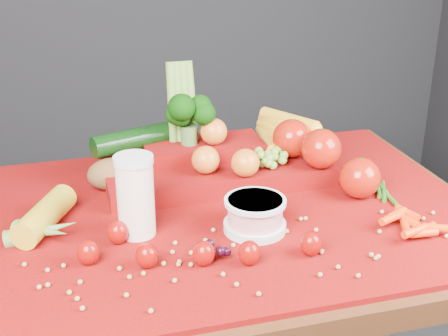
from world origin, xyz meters
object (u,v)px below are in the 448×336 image
object	(u,v)px
table	(226,252)
produce_mound	(235,155)
milk_glass	(135,193)
yogurt_bowl	(255,214)

from	to	relation	value
table	produce_mound	distance (m)	0.23
table	milk_glass	xyz separation A→B (m)	(-0.20, -0.05, 0.20)
milk_glass	produce_mound	bearing A→B (deg)	37.69
milk_glass	produce_mound	world-z (taller)	produce_mound
milk_glass	produce_mound	xyz separation A→B (m)	(0.26, 0.20, -0.03)
milk_glass	table	bearing A→B (deg)	14.76
table	produce_mound	world-z (taller)	produce_mound
yogurt_bowl	produce_mound	bearing A→B (deg)	82.56
milk_glass	yogurt_bowl	size ratio (longest dim) A/B	1.32
milk_glass	yogurt_bowl	bearing A→B (deg)	-12.30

